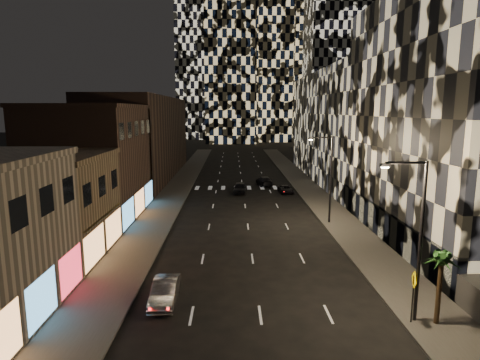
{
  "coord_description": "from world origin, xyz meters",
  "views": [
    {
      "loc": [
        -1.61,
        -10.62,
        11.75
      ],
      "look_at": [
        -0.95,
        22.44,
        6.0
      ],
      "focal_mm": 30.0,
      "sensor_mm": 36.0,
      "label": 1
    }
  ],
  "objects_px": {
    "car_silver_parked": "(165,292)",
    "car_dark_oncoming": "(264,181)",
    "car_dark_midlane": "(240,188)",
    "streetlight_far": "(329,173)",
    "streetlight_near": "(417,231)",
    "palm_tree": "(441,264)",
    "car_dark_rightlane": "(286,189)",
    "ped_sign": "(414,287)"
  },
  "relations": [
    {
      "from": "ped_sign",
      "to": "car_silver_parked",
      "type": "bearing_deg",
      "value": -177.86
    },
    {
      "from": "car_dark_oncoming",
      "to": "palm_tree",
      "type": "height_order",
      "value": "palm_tree"
    },
    {
      "from": "streetlight_far",
      "to": "car_dark_midlane",
      "type": "bearing_deg",
      "value": 119.04
    },
    {
      "from": "streetlight_near",
      "to": "car_silver_parked",
      "type": "relative_size",
      "value": 2.13
    },
    {
      "from": "streetlight_far",
      "to": "ped_sign",
      "type": "height_order",
      "value": "streetlight_far"
    },
    {
      "from": "streetlight_near",
      "to": "car_silver_parked",
      "type": "height_order",
      "value": "streetlight_near"
    },
    {
      "from": "ped_sign",
      "to": "palm_tree",
      "type": "height_order",
      "value": "palm_tree"
    },
    {
      "from": "streetlight_near",
      "to": "ped_sign",
      "type": "bearing_deg",
      "value": -102.99
    },
    {
      "from": "car_dark_oncoming",
      "to": "palm_tree",
      "type": "bearing_deg",
      "value": 90.74
    },
    {
      "from": "car_dark_rightlane",
      "to": "car_dark_midlane",
      "type": "bearing_deg",
      "value": 173.1
    },
    {
      "from": "streetlight_near",
      "to": "car_silver_parked",
      "type": "bearing_deg",
      "value": 169.21
    },
    {
      "from": "car_silver_parked",
      "to": "streetlight_far",
      "type": "bearing_deg",
      "value": 50.19
    },
    {
      "from": "car_silver_parked",
      "to": "car_dark_oncoming",
      "type": "xyz_separation_m",
      "value": [
        9.3,
        39.16,
        0.02
      ]
    },
    {
      "from": "streetlight_far",
      "to": "palm_tree",
      "type": "bearing_deg",
      "value": -86.3
    },
    {
      "from": "car_silver_parked",
      "to": "ped_sign",
      "type": "relative_size",
      "value": 1.42
    },
    {
      "from": "streetlight_far",
      "to": "palm_tree",
      "type": "relative_size",
      "value": 2.16
    },
    {
      "from": "streetlight_near",
      "to": "car_dark_oncoming",
      "type": "height_order",
      "value": "streetlight_near"
    },
    {
      "from": "streetlight_far",
      "to": "car_dark_oncoming",
      "type": "bearing_deg",
      "value": 102.52
    },
    {
      "from": "streetlight_near",
      "to": "palm_tree",
      "type": "height_order",
      "value": "streetlight_near"
    },
    {
      "from": "streetlight_far",
      "to": "car_dark_rightlane",
      "type": "bearing_deg",
      "value": 98.18
    },
    {
      "from": "streetlight_near",
      "to": "palm_tree",
      "type": "relative_size",
      "value": 2.16
    },
    {
      "from": "palm_tree",
      "to": "streetlight_near",
      "type": "bearing_deg",
      "value": 165.62
    },
    {
      "from": "ped_sign",
      "to": "palm_tree",
      "type": "distance_m",
      "value": 1.94
    },
    {
      "from": "car_dark_midlane",
      "to": "palm_tree",
      "type": "distance_m",
      "value": 37.79
    },
    {
      "from": "car_dark_midlane",
      "to": "car_dark_oncoming",
      "type": "xyz_separation_m",
      "value": [
        4.0,
        5.91,
        -0.04
      ]
    },
    {
      "from": "streetlight_far",
      "to": "car_silver_parked",
      "type": "height_order",
      "value": "streetlight_far"
    },
    {
      "from": "car_silver_parked",
      "to": "car_dark_oncoming",
      "type": "bearing_deg",
      "value": 76.12
    },
    {
      "from": "car_dark_oncoming",
      "to": "ped_sign",
      "type": "xyz_separation_m",
      "value": [
        4.8,
        -42.1,
        1.49
      ]
    },
    {
      "from": "car_dark_oncoming",
      "to": "streetlight_far",
      "type": "bearing_deg",
      "value": 94.95
    },
    {
      "from": "streetlight_far",
      "to": "car_silver_parked",
      "type": "bearing_deg",
      "value": -129.29
    },
    {
      "from": "car_dark_rightlane",
      "to": "car_dark_oncoming",
      "type": "bearing_deg",
      "value": 107.65
    },
    {
      "from": "car_dark_midlane",
      "to": "car_dark_rightlane",
      "type": "height_order",
      "value": "car_dark_midlane"
    },
    {
      "from": "streetlight_far",
      "to": "palm_tree",
      "type": "distance_m",
      "value": 20.46
    },
    {
      "from": "streetlight_far",
      "to": "car_dark_oncoming",
      "type": "height_order",
      "value": "streetlight_far"
    },
    {
      "from": "car_dark_midlane",
      "to": "palm_tree",
      "type": "bearing_deg",
      "value": -69.95
    },
    {
      "from": "car_dark_midlane",
      "to": "car_dark_rightlane",
      "type": "bearing_deg",
      "value": 2.9
    },
    {
      "from": "car_dark_oncoming",
      "to": "palm_tree",
      "type": "distance_m",
      "value": 42.74
    },
    {
      "from": "palm_tree",
      "to": "car_dark_midlane",
      "type": "bearing_deg",
      "value": 105.66
    },
    {
      "from": "car_silver_parked",
      "to": "ped_sign",
      "type": "distance_m",
      "value": 14.48
    },
    {
      "from": "streetlight_far",
      "to": "car_dark_midlane",
      "type": "distance_m",
      "value": 18.81
    },
    {
      "from": "car_silver_parked",
      "to": "car_dark_midlane",
      "type": "bearing_deg",
      "value": 80.42
    },
    {
      "from": "car_dark_oncoming",
      "to": "car_dark_rightlane",
      "type": "distance_m",
      "value": 6.61
    }
  ]
}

